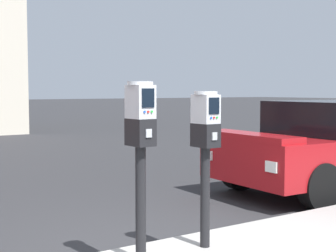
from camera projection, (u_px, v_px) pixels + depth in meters
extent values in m
cylinder|color=black|center=(141.00, 204.00, 4.24)|extent=(0.09, 0.09, 0.99)
cube|color=black|center=(140.00, 132.00, 4.20)|extent=(0.18, 0.25, 0.23)
cube|color=#A5A8AD|center=(149.00, 133.00, 4.09)|extent=(0.06, 0.01, 0.07)
cube|color=#B7BABF|center=(140.00, 102.00, 4.18)|extent=(0.18, 0.23, 0.28)
cube|color=black|center=(148.00, 98.00, 4.08)|extent=(0.12, 0.01, 0.16)
cylinder|color=blue|center=(145.00, 112.00, 4.07)|extent=(0.02, 0.01, 0.02)
cylinder|color=red|center=(148.00, 112.00, 4.09)|extent=(0.02, 0.01, 0.02)
cylinder|color=green|center=(152.00, 112.00, 4.11)|extent=(0.02, 0.01, 0.02)
cylinder|color=#B7BABF|center=(140.00, 83.00, 4.17)|extent=(0.22, 0.22, 0.03)
cylinder|color=black|center=(205.00, 197.00, 4.63)|extent=(0.09, 0.09, 0.93)
cube|color=black|center=(205.00, 135.00, 4.59)|extent=(0.18, 0.25, 0.22)
cube|color=#A5A8AD|center=(215.00, 136.00, 4.48)|extent=(0.06, 0.01, 0.07)
cube|color=#B7BABF|center=(206.00, 109.00, 4.57)|extent=(0.18, 0.23, 0.26)
cube|color=black|center=(214.00, 106.00, 4.47)|extent=(0.12, 0.01, 0.15)
cylinder|color=blue|center=(211.00, 118.00, 4.46)|extent=(0.02, 0.01, 0.02)
cylinder|color=red|center=(214.00, 118.00, 4.48)|extent=(0.02, 0.01, 0.02)
cylinder|color=green|center=(217.00, 118.00, 4.50)|extent=(0.02, 0.01, 0.02)
cylinder|color=#B7BABF|center=(206.00, 93.00, 4.56)|extent=(0.22, 0.22, 0.03)
cube|color=maroon|center=(250.00, 137.00, 7.03)|extent=(0.50, 1.70, 0.10)
cube|color=white|center=(272.00, 167.00, 6.35)|extent=(0.05, 0.20, 0.14)
cube|color=white|center=(208.00, 155.00, 7.51)|extent=(0.05, 0.20, 0.14)
cylinder|color=black|center=(319.00, 186.00, 6.64)|extent=(0.65, 0.24, 0.64)
cylinder|color=black|center=(240.00, 170.00, 8.03)|extent=(0.65, 0.24, 0.64)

